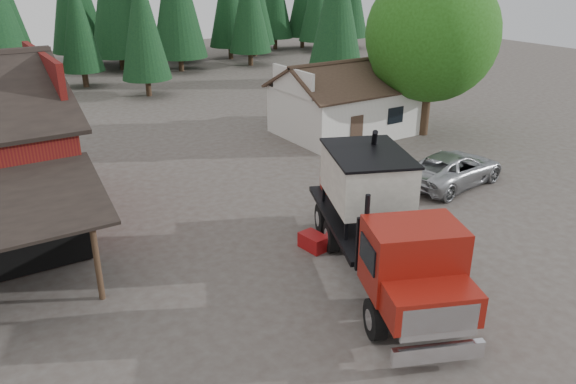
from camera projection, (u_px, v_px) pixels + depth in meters
ground at (280, 278)px, 19.72m from camera, size 120.00×120.00×0.00m
farmhouse at (345, 107)px, 35.65m from camera, size 8.60×6.42×4.65m
deciduous_tree at (432, 40)px, 33.67m from camera, size 8.00×8.00×10.20m
conifer_backdrop at (43, 79)px, 52.39m from camera, size 76.00×16.00×16.00m
near_pine_b at (142, 21)px, 43.78m from camera, size 3.96×3.96×10.40m
near_pine_c at (337, 3)px, 48.23m from camera, size 4.84×4.84×12.40m
feed_truck at (381, 219)px, 19.15m from camera, size 6.55×10.56×4.66m
silver_car at (453, 169)px, 27.68m from camera, size 6.21×3.48×1.64m
equip_box at (314, 242)px, 21.65m from camera, size 0.84×1.18×0.60m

